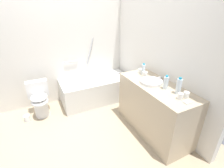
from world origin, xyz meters
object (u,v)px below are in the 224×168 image
(soap_dish, at_px, (187,102))
(bathtub, at_px, (96,89))
(drinking_glass_2, at_px, (186,95))
(drinking_glass_3, at_px, (145,74))
(water_bottle_2, at_px, (179,86))
(toilet_paper_roll, at_px, (27,118))
(water_bottle_1, at_px, (166,83))
(sink_faucet, at_px, (161,79))
(drinking_glass_1, at_px, (180,96))
(drinking_glass_0, at_px, (140,71))
(sink_basin, at_px, (151,82))
(toilet, at_px, (40,100))
(water_bottle_0, at_px, (143,70))

(soap_dish, bearing_deg, bathtub, 104.70)
(drinking_glass_2, bearing_deg, drinking_glass_3, 94.01)
(water_bottle_2, xyz_separation_m, drinking_glass_3, (-0.05, 0.67, -0.07))
(water_bottle_2, distance_m, toilet_paper_roll, 2.68)
(soap_dish, xyz_separation_m, toilet_paper_roll, (-1.93, 1.77, -0.81))
(water_bottle_2, relative_size, drinking_glass_3, 2.66)
(drinking_glass_2, bearing_deg, water_bottle_1, 99.89)
(bathtub, relative_size, drinking_glass_3, 16.47)
(sink_faucet, relative_size, drinking_glass_1, 1.84)
(water_bottle_2, distance_m, drinking_glass_0, 0.85)
(sink_faucet, height_order, toilet_paper_roll, sink_faucet)
(sink_basin, xyz_separation_m, drinking_glass_2, (0.11, -0.57, 0.02))
(toilet, distance_m, sink_faucet, 2.24)
(toilet, bearing_deg, bathtub, 93.33)
(bathtub, bearing_deg, drinking_glass_3, -62.88)
(drinking_glass_3, bearing_deg, soap_dish, -91.06)
(water_bottle_0, relative_size, drinking_glass_3, 2.32)
(drinking_glass_1, bearing_deg, drinking_glass_2, -11.31)
(bathtub, xyz_separation_m, toilet_paper_roll, (-1.43, -0.14, -0.22))
(water_bottle_1, distance_m, drinking_glass_0, 0.66)
(sink_faucet, bearing_deg, drinking_glass_1, -107.49)
(sink_faucet, bearing_deg, soap_dish, -103.70)
(bathtub, height_order, drinking_glass_0, bathtub)
(sink_faucet, xyz_separation_m, drinking_glass_1, (-0.17, -0.55, 0.01))
(drinking_glass_2, xyz_separation_m, soap_dish, (-0.07, -0.09, -0.03))
(water_bottle_1, distance_m, drinking_glass_2, 0.33)
(bathtub, distance_m, water_bottle_2, 1.90)
(sink_faucet, xyz_separation_m, soap_dish, (-0.16, -0.66, -0.02))
(bathtub, relative_size, drinking_glass_1, 17.84)
(sink_basin, distance_m, sink_faucet, 0.20)
(drinking_glass_2, bearing_deg, toilet_paper_roll, 140.05)
(sink_faucet, distance_m, drinking_glass_2, 0.57)
(water_bottle_2, relative_size, drinking_glass_1, 2.88)
(water_bottle_0, relative_size, water_bottle_2, 0.87)
(drinking_glass_2, xyz_separation_m, drinking_glass_3, (-0.06, 0.81, 0.00))
(sink_basin, relative_size, toilet_paper_roll, 2.98)
(drinking_glass_0, distance_m, drinking_glass_2, 0.98)
(bathtub, bearing_deg, sink_faucet, -62.11)
(drinking_glass_1, distance_m, toilet_paper_roll, 2.67)
(sink_basin, distance_m, soap_dish, 0.66)
(toilet, relative_size, water_bottle_2, 2.87)
(soap_dish, bearing_deg, sink_basin, 93.57)
(sink_faucet, xyz_separation_m, drinking_glass_2, (-0.09, -0.57, 0.01))
(drinking_glass_3, distance_m, soap_dish, 0.90)
(toilet_paper_roll, bearing_deg, drinking_glass_2, -39.95)
(drinking_glass_0, xyz_separation_m, soap_dish, (-0.05, -1.07, -0.03))
(sink_faucet, bearing_deg, water_bottle_2, -101.98)
(drinking_glass_0, bearing_deg, water_bottle_0, -95.79)
(sink_faucet, relative_size, drinking_glass_3, 1.70)
(sink_basin, distance_m, drinking_glass_2, 0.58)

